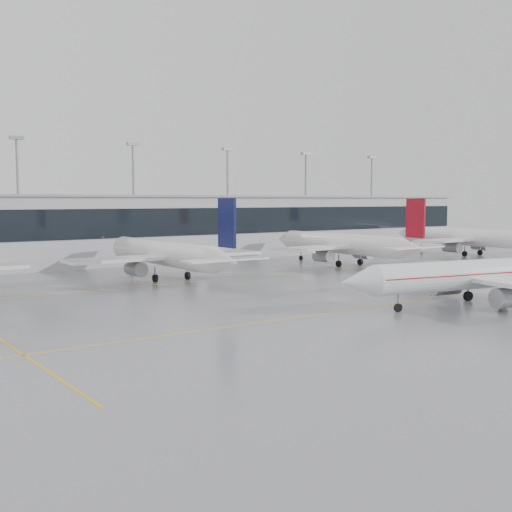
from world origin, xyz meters
TOP-DOWN VIEW (x-y plane):
  - ground at (0.00, 0.00)m, footprint 320.00×320.00m
  - taxi_line_main at (0.00, 0.00)m, footprint 120.00×0.25m
  - taxi_line_north at (0.00, 30.00)m, footprint 120.00×0.25m
  - terminal at (0.00, 62.00)m, footprint 180.00×15.00m
  - terminal_glass at (0.00, 54.45)m, footprint 180.00×0.20m
  - terminal_roof at (0.00, 62.00)m, footprint 182.00×16.00m
  - light_masts at (0.00, 68.00)m, footprint 156.40×1.00m
  - air_canada_jet at (16.98, -5.84)m, footprint 34.14×27.07m
  - parked_jet_c at (-0.00, 33.69)m, footprint 29.64×36.96m
  - parked_jet_d at (35.00, 33.69)m, footprint 29.64×36.96m
  - parked_jet_e at (70.00, 33.69)m, footprint 29.64×36.96m

SIDE VIEW (x-z plane):
  - ground at x=0.00m, z-range 0.00..0.00m
  - taxi_line_main at x=0.00m, z-range 0.00..0.01m
  - taxi_line_north at x=0.00m, z-range 0.00..0.01m
  - air_canada_jet at x=16.98m, z-range -1.96..8.56m
  - parked_jet_c at x=0.00m, z-range -2.15..9.57m
  - parked_jet_d at x=35.00m, z-range -2.15..9.57m
  - parked_jet_e at x=70.00m, z-range -2.15..9.57m
  - terminal at x=0.00m, z-range 0.00..12.00m
  - terminal_glass at x=0.00m, z-range 5.00..10.00m
  - terminal_roof at x=0.00m, z-range 12.00..12.40m
  - light_masts at x=0.00m, z-range 2.04..24.64m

